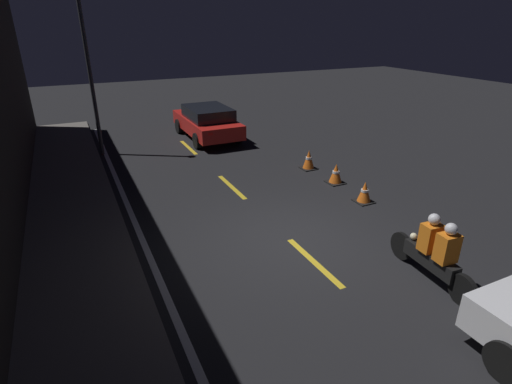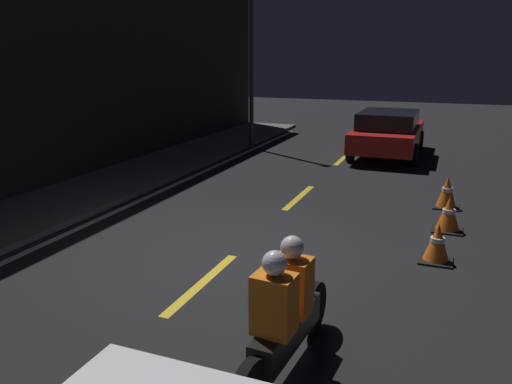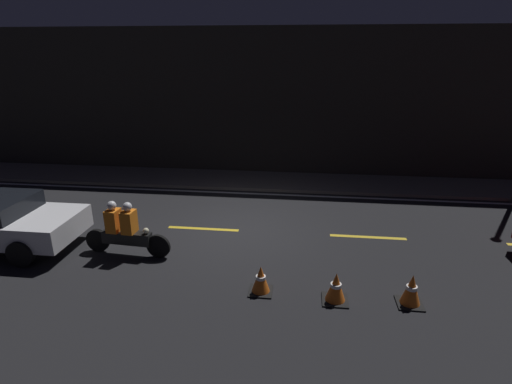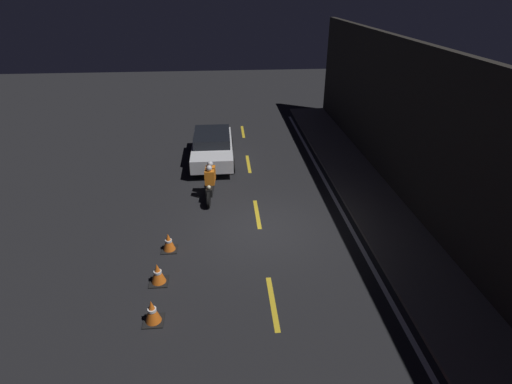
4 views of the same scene
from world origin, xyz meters
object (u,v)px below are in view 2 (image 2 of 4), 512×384
object	(u,v)px
motorcycle	(284,315)
traffic_cone_near	(437,243)
street_lamp	(251,46)
traffic_cone_mid	(449,214)
traffic_cone_far	(447,192)
taxi_red	(388,132)

from	to	relation	value
motorcycle	traffic_cone_near	world-z (taller)	motorcycle
motorcycle	street_lamp	world-z (taller)	street_lamp
traffic_cone_mid	traffic_cone_near	bearing A→B (deg)	175.02
traffic_cone_far	street_lamp	xyz separation A→B (m)	(4.70, 6.12, 2.92)
traffic_cone_near	street_lamp	distance (m)	10.18
traffic_cone_mid	traffic_cone_far	size ratio (longest dim) A/B	0.95
taxi_red	traffic_cone_far	bearing A→B (deg)	-160.43
taxi_red	motorcycle	size ratio (longest dim) A/B	1.91
taxi_red	traffic_cone_mid	world-z (taller)	taxi_red
traffic_cone_near	traffic_cone_mid	distance (m)	1.51
motorcycle	traffic_cone_near	xyz separation A→B (m)	(3.44, -1.24, -0.35)
taxi_red	motorcycle	distance (m)	11.47
taxi_red	street_lamp	distance (m)	4.99
traffic_cone_mid	street_lamp	distance (m)	9.19
traffic_cone_mid	motorcycle	bearing A→B (deg)	164.55
traffic_cone_far	street_lamp	world-z (taller)	street_lamp
traffic_cone_far	motorcycle	bearing A→B (deg)	168.43
traffic_cone_near	street_lamp	xyz separation A→B (m)	(7.65, 6.04, 2.95)
traffic_cone_near	street_lamp	world-z (taller)	street_lamp
traffic_cone_mid	street_lamp	bearing A→B (deg)	45.13
traffic_cone_mid	traffic_cone_far	bearing A→B (deg)	2.30
street_lamp	traffic_cone_mid	bearing A→B (deg)	-134.87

